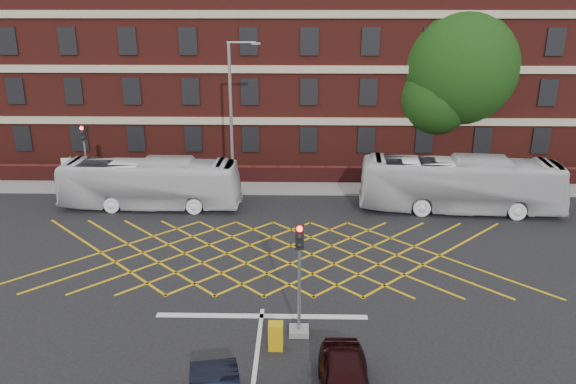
{
  "coord_description": "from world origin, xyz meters",
  "views": [
    {
      "loc": [
        1.39,
        -22.04,
        11.31
      ],
      "look_at": [
        0.9,
        1.5,
        3.28
      ],
      "focal_mm": 35.0,
      "sensor_mm": 36.0,
      "label": 1
    }
  ],
  "objects_px": {
    "traffic_light_near": "(299,290)",
    "street_lamp": "(233,148)",
    "bus_right": "(460,185)",
    "utility_cabinet": "(276,336)",
    "bus_left": "(150,183)",
    "deciduous_tree": "(454,75)",
    "direction_signs": "(71,170)",
    "car_maroon": "(345,381)",
    "traffic_light_far": "(87,165)"
  },
  "relations": [
    {
      "from": "bus_left",
      "to": "direction_signs",
      "type": "distance_m",
      "value": 6.32
    },
    {
      "from": "utility_cabinet",
      "to": "street_lamp",
      "type": "bearing_deg",
      "value": 101.52
    },
    {
      "from": "car_maroon",
      "to": "street_lamp",
      "type": "distance_m",
      "value": 18.69
    },
    {
      "from": "direction_signs",
      "to": "traffic_light_far",
      "type": "bearing_deg",
      "value": -17.58
    },
    {
      "from": "deciduous_tree",
      "to": "traffic_light_near",
      "type": "height_order",
      "value": "deciduous_tree"
    },
    {
      "from": "car_maroon",
      "to": "traffic_light_far",
      "type": "bearing_deg",
      "value": 127.02
    },
    {
      "from": "bus_left",
      "to": "direction_signs",
      "type": "height_order",
      "value": "bus_left"
    },
    {
      "from": "car_maroon",
      "to": "deciduous_tree",
      "type": "xyz_separation_m",
      "value": [
        9.39,
        26.21,
        5.75
      ]
    },
    {
      "from": "bus_left",
      "to": "traffic_light_near",
      "type": "distance_m",
      "value": 15.49
    },
    {
      "from": "traffic_light_far",
      "to": "direction_signs",
      "type": "relative_size",
      "value": 1.94
    },
    {
      "from": "street_lamp",
      "to": "direction_signs",
      "type": "height_order",
      "value": "street_lamp"
    },
    {
      "from": "traffic_light_near",
      "to": "utility_cabinet",
      "type": "xyz_separation_m",
      "value": [
        -0.79,
        -0.93,
        -1.27
      ]
    },
    {
      "from": "deciduous_tree",
      "to": "direction_signs",
      "type": "height_order",
      "value": "deciduous_tree"
    },
    {
      "from": "car_maroon",
      "to": "traffic_light_far",
      "type": "relative_size",
      "value": 0.9
    },
    {
      "from": "traffic_light_near",
      "to": "street_lamp",
      "type": "bearing_deg",
      "value": 105.26
    },
    {
      "from": "street_lamp",
      "to": "traffic_light_far",
      "type": "bearing_deg",
      "value": 173.2
    },
    {
      "from": "car_maroon",
      "to": "direction_signs",
      "type": "relative_size",
      "value": 1.75
    },
    {
      "from": "bus_right",
      "to": "utility_cabinet",
      "type": "distance_m",
      "value": 16.8
    },
    {
      "from": "deciduous_tree",
      "to": "direction_signs",
      "type": "xyz_separation_m",
      "value": [
        -24.99,
        -7.0,
        -5.03
      ]
    },
    {
      "from": "bus_right",
      "to": "utility_cabinet",
      "type": "xyz_separation_m",
      "value": [
        -9.79,
        -13.62,
        -1.06
      ]
    },
    {
      "from": "traffic_light_near",
      "to": "traffic_light_far",
      "type": "xyz_separation_m",
      "value": [
        -13.05,
        15.34,
        0.0
      ]
    },
    {
      "from": "street_lamp",
      "to": "utility_cabinet",
      "type": "height_order",
      "value": "street_lamp"
    },
    {
      "from": "bus_left",
      "to": "bus_right",
      "type": "height_order",
      "value": "bus_right"
    },
    {
      "from": "bus_left",
      "to": "traffic_light_near",
      "type": "relative_size",
      "value": 2.39
    },
    {
      "from": "bus_right",
      "to": "deciduous_tree",
      "type": "xyz_separation_m",
      "value": [
        1.78,
        10.03,
        4.86
      ]
    },
    {
      "from": "street_lamp",
      "to": "bus_left",
      "type": "bearing_deg",
      "value": -163.97
    },
    {
      "from": "direction_signs",
      "to": "street_lamp",
      "type": "bearing_deg",
      "value": -8.05
    },
    {
      "from": "bus_left",
      "to": "street_lamp",
      "type": "distance_m",
      "value": 5.16
    },
    {
      "from": "bus_right",
      "to": "traffic_light_near",
      "type": "height_order",
      "value": "traffic_light_near"
    },
    {
      "from": "utility_cabinet",
      "to": "direction_signs",
      "type": "bearing_deg",
      "value": 128.88
    },
    {
      "from": "bus_right",
      "to": "traffic_light_far",
      "type": "bearing_deg",
      "value": 87.94
    },
    {
      "from": "traffic_light_near",
      "to": "utility_cabinet",
      "type": "relative_size",
      "value": 4.34
    },
    {
      "from": "traffic_light_far",
      "to": "direction_signs",
      "type": "height_order",
      "value": "traffic_light_far"
    },
    {
      "from": "street_lamp",
      "to": "direction_signs",
      "type": "relative_size",
      "value": 4.19
    },
    {
      "from": "traffic_light_near",
      "to": "direction_signs",
      "type": "xyz_separation_m",
      "value": [
        -14.21,
        15.71,
        -0.39
      ]
    },
    {
      "from": "car_maroon",
      "to": "bus_left",
      "type": "bearing_deg",
      "value": 120.74
    },
    {
      "from": "traffic_light_near",
      "to": "bus_left",
      "type": "bearing_deg",
      "value": 123.5
    },
    {
      "from": "bus_right",
      "to": "bus_left",
      "type": "bearing_deg",
      "value": 94.08
    },
    {
      "from": "car_maroon",
      "to": "direction_signs",
      "type": "distance_m",
      "value": 24.76
    },
    {
      "from": "deciduous_tree",
      "to": "traffic_light_far",
      "type": "xyz_separation_m",
      "value": [
        -23.82,
        -7.37,
        -4.64
      ]
    },
    {
      "from": "deciduous_tree",
      "to": "traffic_light_near",
      "type": "bearing_deg",
      "value": -115.38
    },
    {
      "from": "traffic_light_near",
      "to": "utility_cabinet",
      "type": "bearing_deg",
      "value": -130.43
    },
    {
      "from": "traffic_light_far",
      "to": "traffic_light_near",
      "type": "bearing_deg",
      "value": -49.62
    },
    {
      "from": "street_lamp",
      "to": "direction_signs",
      "type": "distance_m",
      "value": 10.59
    },
    {
      "from": "street_lamp",
      "to": "bus_right",
      "type": "bearing_deg",
      "value": -6.93
    },
    {
      "from": "car_maroon",
      "to": "direction_signs",
      "type": "bearing_deg",
      "value": 128.64
    },
    {
      "from": "bus_left",
      "to": "utility_cabinet",
      "type": "bearing_deg",
      "value": -149.3
    },
    {
      "from": "direction_signs",
      "to": "car_maroon",
      "type": "bearing_deg",
      "value": -50.94
    },
    {
      "from": "utility_cabinet",
      "to": "traffic_light_near",
      "type": "bearing_deg",
      "value": 49.57
    },
    {
      "from": "direction_signs",
      "to": "bus_right",
      "type": "bearing_deg",
      "value": -7.43
    }
  ]
}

